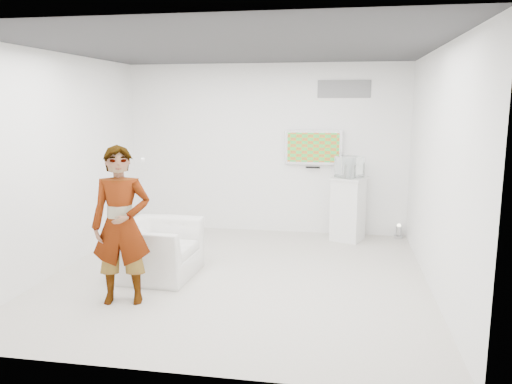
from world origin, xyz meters
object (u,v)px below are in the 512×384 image
pedestal (348,209)px  floor_uplight (399,231)px  tv (313,147)px  person (121,226)px  armchair (157,250)px

pedestal → floor_uplight: size_ratio=4.44×
tv → floor_uplight: tv is taller
person → floor_uplight: 4.97m
floor_uplight → person: bearing=-135.6°
armchair → pedestal: size_ratio=1.03×
tv → armchair: 3.44m
pedestal → floor_uplight: bearing=15.6°
armchair → pedestal: pedestal is taller
pedestal → tv: bearing=151.6°
pedestal → floor_uplight: pedestal is taller
person → floor_uplight: bearing=31.0°
person → armchair: bearing=72.6°
floor_uplight → pedestal: bearing=-164.4°
tv → floor_uplight: bearing=-3.5°
tv → armchair: bearing=-126.7°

